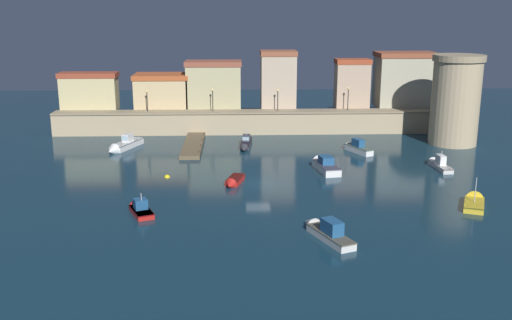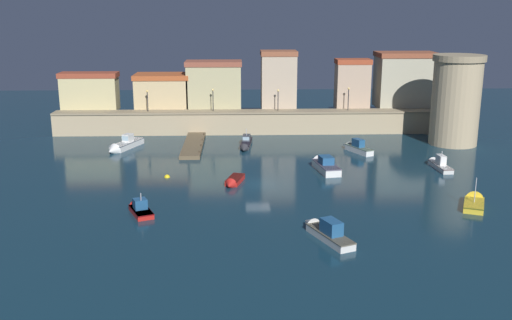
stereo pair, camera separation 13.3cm
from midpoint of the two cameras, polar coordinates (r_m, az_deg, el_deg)
The scene contains 19 objects.
ground_plane at distance 60.00m, azimuth 0.14°, elevation -2.38°, with size 142.63×142.63×0.00m, color #112D3D.
quay_wall at distance 84.05m, azimuth -0.50°, elevation 3.73°, with size 56.07×3.10×3.26m.
old_town_backdrop at distance 87.03m, azimuth 1.15°, elevation 7.40°, with size 54.96×5.75×8.46m.
fortress_tower at distance 80.84m, azimuth 18.83°, elevation 5.59°, with size 6.66×6.66×11.71m.
pier_dock at distance 76.47m, azimuth -6.18°, elevation 1.47°, with size 2.46×13.68×0.70m.
quay_lamp_0 at distance 84.35m, azimuth -10.62°, elevation 6.05°, with size 0.32×0.32×3.04m.
quay_lamp_1 at distance 83.46m, azimuth -4.29°, elevation 6.23°, with size 0.32×0.32×3.19m.
quay_lamp_2 at distance 83.61m, azimuth 2.09°, elevation 6.23°, with size 0.32×0.32×3.06m.
quay_lamp_3 at distance 84.91m, azimuth 8.93°, elevation 6.28°, with size 0.32×0.32×3.28m.
moored_boat_0 at distance 69.32m, azimuth 17.25°, elevation -0.33°, with size 1.55×5.80×2.40m.
moored_boat_1 at distance 74.45m, azimuth 9.66°, elevation 1.23°, with size 3.43×5.63×1.86m.
moored_boat_2 at distance 75.98m, azimuth -1.07°, elevation 1.61°, with size 1.86×6.98×2.45m.
moored_boat_3 at distance 52.93m, azimuth -11.37°, elevation -4.60°, with size 2.99×4.52×2.45m.
moored_boat_4 at distance 46.71m, azimuth 6.71°, elevation -6.86°, with size 3.80×6.56×2.06m.
moored_boat_5 at distance 65.82m, azimuth 6.56°, elevation -0.42°, with size 2.82×6.68×2.10m.
moored_boat_6 at distance 76.57m, azimuth -12.87°, elevation 1.40°, with size 4.10×7.30×2.12m.
moored_boat_7 at distance 57.32m, azimuth 20.45°, elevation -3.85°, with size 3.36×4.94×3.37m.
moored_boat_8 at distance 59.94m, azimuth -2.27°, elevation -2.10°, with size 2.30×4.28×1.21m.
mooring_buoy_0 at distance 63.11m, azimuth -8.72°, elevation -1.69°, with size 0.61×0.61×0.61m, color yellow.
Camera 1 is at (-2.22, -57.32, 17.59)m, focal length 41.03 mm.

